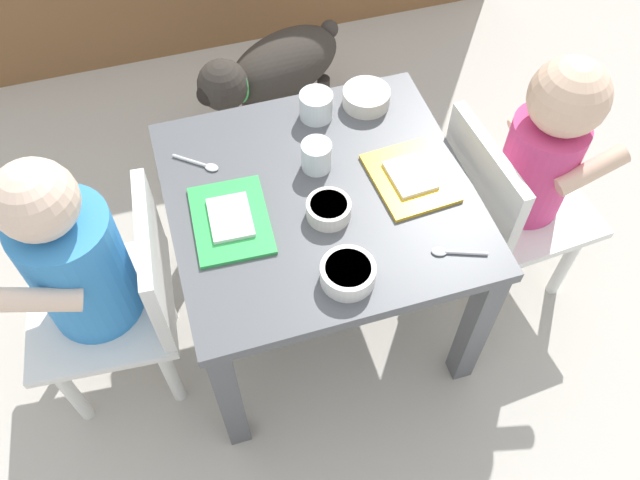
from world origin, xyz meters
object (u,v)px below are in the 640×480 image
at_px(dining_table, 320,217).
at_px(spoon_by_left_tray, 454,252).
at_px(dog, 273,70).
at_px(food_tray_left, 231,219).
at_px(water_cup_left, 316,107).
at_px(veggie_bowl_far, 366,97).
at_px(food_tray_right, 410,177).
at_px(seated_child_left, 84,265).
at_px(water_cup_right, 317,157).
at_px(veggie_bowl_near, 348,273).
at_px(cereal_bowl_right_side, 327,209).
at_px(seated_child_right, 535,161).
at_px(spoon_by_right_tray, 200,164).

height_order(dining_table, spoon_by_left_tray, spoon_by_left_tray).
height_order(dog, food_tray_left, food_tray_left).
height_order(water_cup_left, veggie_bowl_far, water_cup_left).
bearing_deg(food_tray_right, spoon_by_left_tray, -86.69).
relative_size(seated_child_left, water_cup_right, 11.19).
height_order(food_tray_right, veggie_bowl_near, veggie_bowl_near).
bearing_deg(cereal_bowl_right_side, water_cup_right, 82.59).
bearing_deg(food_tray_left, dog, 70.08).
bearing_deg(dog, dining_table, -95.18).
height_order(dining_table, water_cup_left, water_cup_left).
bearing_deg(seated_child_right, dining_table, 176.79).
bearing_deg(food_tray_right, water_cup_left, 119.14).
relative_size(water_cup_right, spoon_by_left_tray, 0.61).
relative_size(veggie_bowl_near, spoon_by_right_tray, 1.11).
relative_size(water_cup_left, water_cup_right, 1.17).
bearing_deg(food_tray_left, dining_table, 5.32).
height_order(cereal_bowl_right_side, spoon_by_left_tray, cereal_bowl_right_side).
distance_m(dog, food_tray_left, 0.71).
xyz_separation_m(food_tray_left, veggie_bowl_far, (0.34, 0.22, 0.01)).
relative_size(food_tray_right, water_cup_left, 2.62).
xyz_separation_m(water_cup_left, water_cup_right, (-0.04, -0.13, 0.00)).
distance_m(seated_child_left, water_cup_right, 0.47).
bearing_deg(dog, food_tray_right, -79.47).
xyz_separation_m(seated_child_left, seated_child_right, (0.89, -0.01, -0.00)).
height_order(seated_child_right, food_tray_left, seated_child_right).
height_order(dining_table, veggie_bowl_near, veggie_bowl_near).
xyz_separation_m(dog, food_tray_right, (0.12, -0.64, 0.22)).
distance_m(water_cup_right, veggie_bowl_far, 0.20).
bearing_deg(cereal_bowl_right_side, food_tray_right, 12.02).
bearing_deg(dining_table, water_cup_left, 75.25).
height_order(dining_table, food_tray_left, food_tray_left).
relative_size(food_tray_right, water_cup_right, 3.07).
xyz_separation_m(water_cup_right, cereal_bowl_right_side, (-0.02, -0.12, -0.01)).
distance_m(food_tray_left, food_tray_right, 0.35).
bearing_deg(food_tray_left, veggie_bowl_far, 33.33).
height_order(veggie_bowl_far, cereal_bowl_right_side, veggie_bowl_far).
bearing_deg(seated_child_left, food_tray_right, 0.05).
relative_size(seated_child_left, spoon_by_right_tray, 7.71).
distance_m(seated_child_right, spoon_by_right_tray, 0.67).
bearing_deg(veggie_bowl_near, water_cup_right, 84.82).
bearing_deg(water_cup_left, veggie_bowl_near, -99.05).
relative_size(water_cup_right, spoon_by_right_tray, 0.69).
bearing_deg(dog, veggie_bowl_far, -75.56).
xyz_separation_m(dining_table, spoon_by_right_tray, (-0.20, 0.14, 0.08)).
distance_m(seated_child_right, spoon_by_left_tray, 0.31).
bearing_deg(spoon_by_left_tray, spoon_by_right_tray, 139.12).
height_order(cereal_bowl_right_side, spoon_by_right_tray, cereal_bowl_right_side).
bearing_deg(water_cup_right, food_tray_right, -27.55).
bearing_deg(dog, spoon_by_right_tray, -118.10).
relative_size(veggie_bowl_far, cereal_bowl_right_side, 1.20).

